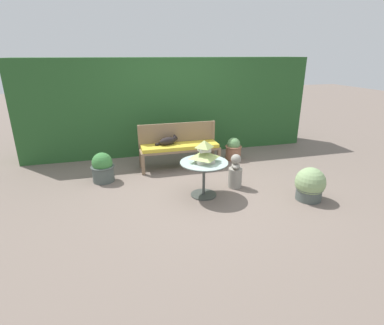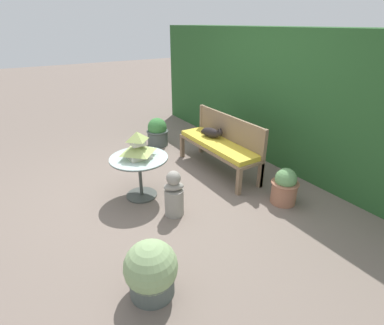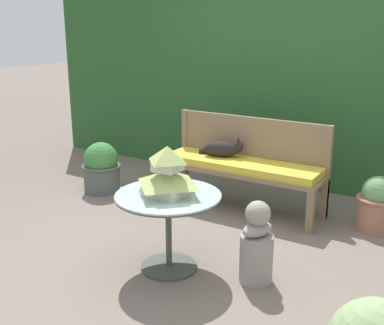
% 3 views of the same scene
% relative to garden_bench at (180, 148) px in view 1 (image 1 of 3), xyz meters
% --- Properties ---
extents(ground, '(30.00, 30.00, 0.00)m').
position_rel_garden_bench_xyz_m(ground, '(0.07, -0.99, -0.41)').
color(ground, '#75665B').
extents(foliage_hedge_back, '(6.40, 0.81, 2.08)m').
position_rel_garden_bench_xyz_m(foliage_hedge_back, '(0.07, 1.31, 0.63)').
color(foliage_hedge_back, '#285628').
rests_on(foliage_hedge_back, ground).
extents(garden_bench, '(1.56, 0.45, 0.48)m').
position_rel_garden_bench_xyz_m(garden_bench, '(0.00, 0.00, 0.00)').
color(garden_bench, '#7F664C').
rests_on(garden_bench, ground).
extents(bench_backrest, '(1.56, 0.06, 0.86)m').
position_rel_garden_bench_xyz_m(bench_backrest, '(0.00, 0.21, 0.21)').
color(bench_backrest, '#7F664C').
rests_on(bench_backrest, ground).
extents(cat, '(0.46, 0.24, 0.19)m').
position_rel_garden_bench_xyz_m(cat, '(-0.22, 0.04, 0.15)').
color(cat, black).
rests_on(cat, garden_bench).
extents(patio_table, '(0.75, 0.75, 0.57)m').
position_rel_garden_bench_xyz_m(patio_table, '(0.08, -1.33, 0.04)').
color(patio_table, '#424742').
rests_on(patio_table, ground).
extents(pagoda_birdhouse, '(0.37, 0.37, 0.35)m').
position_rel_garden_bench_xyz_m(pagoda_birdhouse, '(0.08, -1.33, 0.31)').
color(pagoda_birdhouse, beige).
rests_on(pagoda_birdhouse, patio_table).
extents(garden_bust, '(0.23, 0.28, 0.59)m').
position_rel_garden_bench_xyz_m(garden_bust, '(0.69, -1.16, -0.15)').
color(garden_bust, gray).
rests_on(garden_bust, ground).
extents(potted_plant_table_near, '(0.36, 0.36, 0.48)m').
position_rel_garden_bench_xyz_m(potted_plant_table_near, '(1.21, 0.17, -0.18)').
color(potted_plant_table_near, '#9E664C').
rests_on(potted_plant_table_near, ground).
extents(potted_plant_path_edge, '(0.46, 0.46, 0.52)m').
position_rel_garden_bench_xyz_m(potted_plant_path_edge, '(1.62, -1.89, -0.16)').
color(potted_plant_path_edge, '#4C5651').
rests_on(potted_plant_path_edge, ground).
extents(potted_plant_bench_left, '(0.41, 0.41, 0.53)m').
position_rel_garden_bench_xyz_m(potted_plant_bench_left, '(-1.47, -0.31, -0.15)').
color(potted_plant_bench_left, '#4C5651').
rests_on(potted_plant_bench_left, ground).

